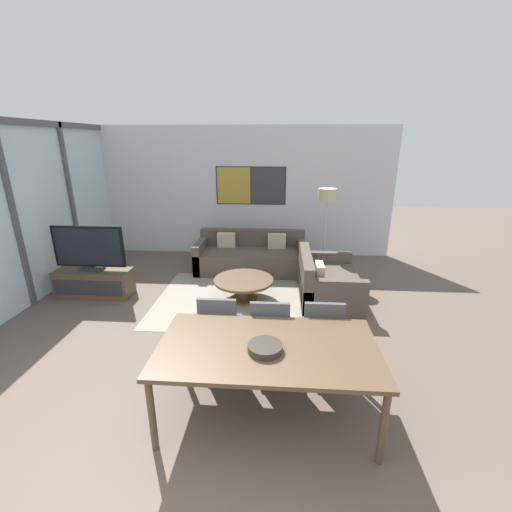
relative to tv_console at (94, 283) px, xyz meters
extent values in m
plane|color=brown|center=(2.07, -3.28, -0.23)|extent=(24.00, 24.00, 0.00)
cube|color=silver|center=(2.07, 2.50, 1.17)|extent=(6.86, 0.06, 2.80)
cube|color=#2D2D33|center=(2.42, 2.46, 1.32)|extent=(1.53, 0.01, 0.82)
cube|color=#B29333|center=(2.05, 2.46, 1.32)|extent=(0.72, 0.02, 0.78)
cube|color=#38383D|center=(2.79, 2.46, 1.32)|extent=(0.72, 0.02, 0.78)
cube|color=silver|center=(-0.86, -0.39, 1.17)|extent=(0.02, 5.79, 2.80)
cube|color=#515156|center=(-0.83, -0.39, 1.17)|extent=(0.07, 0.08, 2.80)
cube|color=#515156|center=(-0.83, 1.05, 1.17)|extent=(0.07, 0.08, 2.80)
cube|color=gray|center=(2.51, 0.02, -0.22)|extent=(2.84, 2.17, 0.01)
cube|color=brown|center=(0.00, 0.00, 0.00)|extent=(1.23, 0.41, 0.46)
cube|color=#2D2D33|center=(0.00, -0.21, 0.00)|extent=(1.14, 0.01, 0.25)
cube|color=#2D2D33|center=(0.00, 0.00, 0.25)|extent=(0.36, 0.20, 0.05)
cube|color=#2D2D33|center=(0.00, 0.00, 0.32)|extent=(0.06, 0.03, 0.08)
cube|color=black|center=(0.00, 0.00, 0.64)|extent=(1.17, 0.04, 0.67)
cube|color=black|center=(0.00, -0.02, 0.64)|extent=(1.08, 0.01, 0.61)
cube|color=#51473D|center=(2.51, 1.35, -0.02)|extent=(2.14, 0.93, 0.42)
cube|color=#51473D|center=(2.51, 1.73, 0.15)|extent=(2.14, 0.16, 0.76)
cube|color=#51473D|center=(1.51, 1.35, 0.07)|extent=(0.14, 0.93, 0.60)
cube|color=#51473D|center=(3.51, 1.35, 0.07)|extent=(0.14, 0.93, 0.60)
cube|color=#C6B289|center=(2.00, 1.55, 0.34)|extent=(0.36, 0.12, 0.30)
cube|color=#C6B289|center=(3.02, 1.55, 0.34)|extent=(0.36, 0.12, 0.30)
cube|color=#51473D|center=(3.89, 0.16, -0.02)|extent=(0.93, 1.43, 0.42)
cube|color=#51473D|center=(3.51, 0.16, 0.15)|extent=(0.16, 1.43, 0.76)
cube|color=#51473D|center=(3.89, -0.49, 0.07)|extent=(0.93, 0.14, 0.60)
cube|color=#51473D|center=(3.89, 0.81, 0.07)|extent=(0.93, 0.14, 0.60)
cube|color=#C6B289|center=(3.69, -0.16, 0.34)|extent=(0.12, 0.36, 0.30)
cylinder|color=brown|center=(2.51, 0.02, -0.21)|extent=(0.43, 0.43, 0.03)
cylinder|color=brown|center=(2.51, 0.02, -0.07)|extent=(0.17, 0.17, 0.33)
cylinder|color=brown|center=(2.51, 0.02, 0.12)|extent=(0.97, 0.97, 0.04)
cube|color=brown|center=(2.99, -2.42, 0.50)|extent=(1.97, 1.07, 0.04)
cylinder|color=brown|center=(2.06, -2.89, 0.12)|extent=(0.06, 0.06, 0.70)
cylinder|color=brown|center=(3.92, -2.89, 0.12)|extent=(0.06, 0.06, 0.70)
cylinder|color=brown|center=(2.06, -1.94, 0.12)|extent=(0.06, 0.06, 0.70)
cylinder|color=brown|center=(3.92, -1.94, 0.12)|extent=(0.06, 0.06, 0.70)
cube|color=#4C4C51|center=(2.41, -1.58, 0.22)|extent=(0.46, 0.46, 0.06)
cube|color=#4C4C51|center=(2.41, -1.78, 0.45)|extent=(0.42, 0.05, 0.40)
cylinder|color=brown|center=(2.21, -1.78, -0.02)|extent=(0.04, 0.04, 0.42)
cylinder|color=brown|center=(2.61, -1.78, -0.02)|extent=(0.04, 0.04, 0.42)
cylinder|color=brown|center=(2.21, -1.38, -0.02)|extent=(0.04, 0.04, 0.42)
cylinder|color=brown|center=(2.61, -1.38, -0.02)|extent=(0.04, 0.04, 0.42)
cube|color=#4C4C51|center=(2.99, -1.63, 0.22)|extent=(0.46, 0.46, 0.06)
cube|color=#4C4C51|center=(2.99, -1.83, 0.45)|extent=(0.42, 0.05, 0.40)
cylinder|color=brown|center=(2.79, -1.83, -0.02)|extent=(0.04, 0.04, 0.42)
cylinder|color=brown|center=(3.19, -1.83, -0.02)|extent=(0.04, 0.04, 0.42)
cylinder|color=brown|center=(2.79, -1.43, -0.02)|extent=(0.04, 0.04, 0.42)
cylinder|color=brown|center=(3.19, -1.43, -0.02)|extent=(0.04, 0.04, 0.42)
cube|color=#4C4C51|center=(3.56, -1.59, 0.22)|extent=(0.46, 0.46, 0.06)
cube|color=#4C4C51|center=(3.56, -1.80, 0.45)|extent=(0.42, 0.05, 0.40)
cylinder|color=brown|center=(3.36, -1.79, -0.02)|extent=(0.04, 0.04, 0.42)
cylinder|color=brown|center=(3.76, -1.79, -0.02)|extent=(0.04, 0.04, 0.42)
cylinder|color=brown|center=(3.36, -1.39, -0.02)|extent=(0.04, 0.04, 0.42)
cylinder|color=brown|center=(3.76, -1.39, -0.02)|extent=(0.04, 0.04, 0.42)
cylinder|color=#332D28|center=(2.97, -2.50, 0.55)|extent=(0.31, 0.31, 0.06)
torus|color=#332D28|center=(2.97, -2.50, 0.57)|extent=(0.31, 0.31, 0.02)
cylinder|color=#2D2D33|center=(3.92, 1.26, -0.22)|extent=(0.28, 0.28, 0.02)
cylinder|color=#B7B7BC|center=(3.92, 1.26, 0.51)|extent=(0.03, 0.03, 1.42)
cylinder|color=#C6B289|center=(3.92, 1.26, 1.33)|extent=(0.34, 0.34, 0.22)
camera|label=1|loc=(3.07, -5.06, 2.26)|focal=24.00mm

